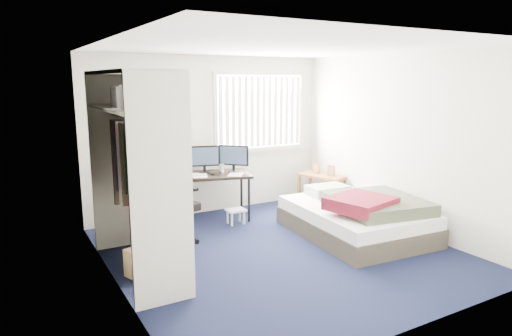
{
  "coord_description": "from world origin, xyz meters",
  "views": [
    {
      "loc": [
        -2.97,
        -4.56,
        2.12
      ],
      "look_at": [
        -0.12,
        0.4,
        1.02
      ],
      "focal_mm": 32.0,
      "sensor_mm": 36.0,
      "label": 1
    }
  ],
  "objects": [
    {
      "name": "footstool",
      "position": [
        0.03,
        1.28,
        0.17
      ],
      "size": [
        0.28,
        0.23,
        0.23
      ],
      "color": "white",
      "rests_on": "ground"
    },
    {
      "name": "window_assembly",
      "position": [
        0.9,
        2.04,
        1.6
      ],
      "size": [
        1.72,
        0.09,
        1.32
      ],
      "color": "white",
      "rests_on": "ground"
    },
    {
      "name": "office_chair",
      "position": [
        -1.05,
        1.05,
        0.48
      ],
      "size": [
        0.73,
        0.73,
        1.25
      ],
      "color": "black",
      "rests_on": "ground"
    },
    {
      "name": "desk",
      "position": [
        -0.29,
        1.75,
        0.75
      ],
      "size": [
        1.58,
        1.05,
        1.17
      ],
      "color": "black",
      "rests_on": "ground"
    },
    {
      "name": "nightstand",
      "position": [
        1.75,
        1.42,
        0.48
      ],
      "size": [
        0.62,
        0.88,
        0.73
      ],
      "color": "brown",
      "rests_on": "ground"
    },
    {
      "name": "closet",
      "position": [
        -1.67,
        0.27,
        1.35
      ],
      "size": [
        0.64,
        1.84,
        2.22
      ],
      "color": "beige",
      "rests_on": "ground"
    },
    {
      "name": "pine_box",
      "position": [
        -1.65,
        0.15,
        0.15
      ],
      "size": [
        0.49,
        0.43,
        0.31
      ],
      "primitive_type": "cube",
      "rotation": [
        0.0,
        0.0,
        0.33
      ],
      "color": "tan",
      "rests_on": "ground"
    },
    {
      "name": "bed",
      "position": [
        1.26,
        -0.02,
        0.27
      ],
      "size": [
        1.59,
        2.04,
        0.64
      ],
      "color": "#3B342A",
      "rests_on": "ground"
    },
    {
      "name": "ground",
      "position": [
        0.0,
        0.0,
        0.0
      ],
      "size": [
        4.2,
        4.2,
        0.0
      ],
      "primitive_type": "plane",
      "color": "black",
      "rests_on": "ground"
    },
    {
      "name": "room_shell",
      "position": [
        0.0,
        0.0,
        1.51
      ],
      "size": [
        4.2,
        4.2,
        4.2
      ],
      "color": "silver",
      "rests_on": "ground"
    }
  ]
}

